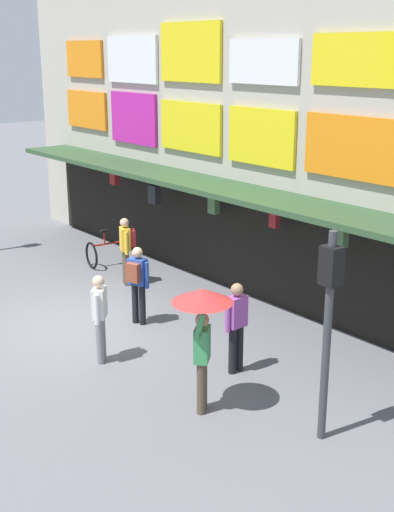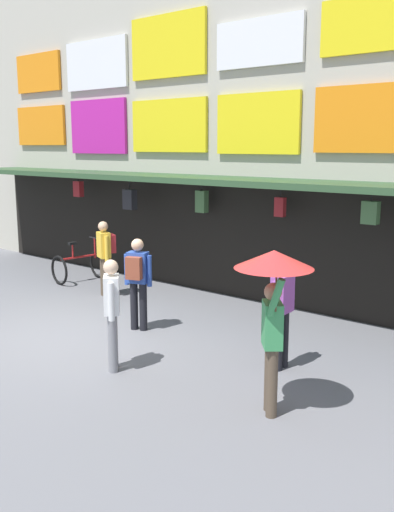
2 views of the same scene
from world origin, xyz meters
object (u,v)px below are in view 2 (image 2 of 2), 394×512
at_px(pedestrian_with_umbrella, 273,286).
at_px(pedestrian_in_red, 138,277).
at_px(bicycle_parked, 79,266).
at_px(pedestrian_in_blue, 112,309).
at_px(pedestrian_in_white, 282,307).
at_px(pedestrian_in_yellow, 105,253).

distance_m(pedestrian_with_umbrella, pedestrian_in_red, 3.91).
bearing_deg(pedestrian_with_umbrella, bicycle_parked, 157.87).
xyz_separation_m(pedestrian_in_blue, pedestrian_in_white, (1.90, 1.64, 0.00)).
bearing_deg(pedestrian_with_umbrella, pedestrian_in_blue, -173.72).
bearing_deg(bicycle_parked, pedestrian_in_yellow, -18.65).
height_order(pedestrian_in_blue, pedestrian_in_yellow, same).
bearing_deg(bicycle_parked, pedestrian_in_white, -13.92).
distance_m(bicycle_parked, pedestrian_in_yellow, 1.76).
relative_size(bicycle_parked, pedestrian_in_white, 0.74).
distance_m(pedestrian_in_yellow, pedestrian_in_red, 2.59).
bearing_deg(pedestrian_in_white, bicycle_parked, 166.08).
xyz_separation_m(bicycle_parked, pedestrian_in_red, (3.85, -1.77, 0.59)).
bearing_deg(pedestrian_in_red, bicycle_parked, 155.34).
bearing_deg(pedestrian_in_blue, pedestrian_in_yellow, 139.97).
bearing_deg(pedestrian_with_umbrella, pedestrian_in_yellow, 156.97).
bearing_deg(pedestrian_with_umbrella, pedestrian_in_white, 116.65).
xyz_separation_m(pedestrian_with_umbrella, pedestrian_in_red, (-3.63, 1.28, -0.66)).
bearing_deg(pedestrian_in_white, pedestrian_in_blue, -139.13).
relative_size(pedestrian_in_blue, pedestrian_in_red, 1.00).
xyz_separation_m(pedestrian_in_white, pedestrian_in_red, (-2.95, -0.08, 0.04)).
distance_m(bicycle_parked, pedestrian_with_umbrella, 8.17).
distance_m(pedestrian_in_yellow, pedestrian_with_umbrella, 6.45).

